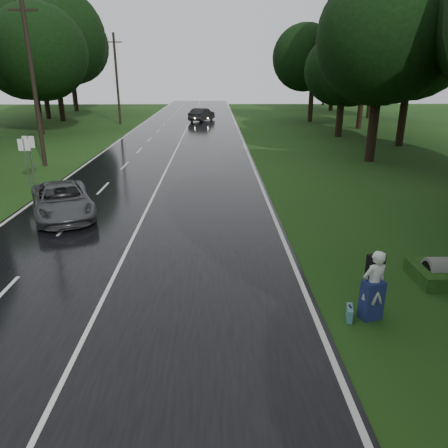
# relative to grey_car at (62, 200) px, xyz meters

# --- Properties ---
(ground) EXTENTS (160.00, 160.00, 0.00)m
(ground) POSITION_rel_grey_car_xyz_m (3.54, -9.22, -0.76)
(ground) COLOR #1D4013
(ground) RESTS_ON ground
(road) EXTENTS (12.00, 140.00, 0.04)m
(road) POSITION_rel_grey_car_xyz_m (3.54, 10.78, -0.74)
(road) COLOR black
(road) RESTS_ON ground
(lane_center) EXTENTS (0.12, 140.00, 0.01)m
(lane_center) POSITION_rel_grey_car_xyz_m (3.54, 10.78, -0.71)
(lane_center) COLOR silver
(lane_center) RESTS_ON road
(grey_car) EXTENTS (4.24, 5.69, 1.44)m
(grey_car) POSITION_rel_grey_car_xyz_m (0.00, 0.00, 0.00)
(grey_car) COLOR #444649
(grey_car) RESTS_ON road
(far_car) EXTENTS (3.44, 5.30, 1.65)m
(far_car) POSITION_rel_grey_car_xyz_m (5.07, 38.85, 0.11)
(far_car) COLOR black
(far_car) RESTS_ON road
(hitchhiker) EXTENTS (0.81, 0.77, 1.91)m
(hitchhiker) POSITION_rel_grey_car_xyz_m (10.79, -8.47, 0.13)
(hitchhiker) COLOR silver
(hitchhiker) RESTS_ON ground
(suitcase) EXTENTS (0.26, 0.52, 0.35)m
(suitcase) POSITION_rel_grey_car_xyz_m (10.22, -8.53, -0.58)
(suitcase) COLOR teal
(suitcase) RESTS_ON ground
(culvert) EXTENTS (1.53, 0.77, 0.77)m
(culvert) POSITION_rel_grey_car_xyz_m (13.97, -6.43, -0.76)
(culvert) COLOR slate
(culvert) RESTS_ON ground
(utility_pole_mid) EXTENTS (1.80, 0.28, 10.75)m
(utility_pole_mid) POSITION_rel_grey_car_xyz_m (-4.96, 11.02, -0.76)
(utility_pole_mid) COLOR black
(utility_pole_mid) RESTS_ON ground
(utility_pole_far) EXTENTS (1.80, 0.28, 10.44)m
(utility_pole_far) POSITION_rel_grey_car_xyz_m (-4.96, 35.86, -0.76)
(utility_pole_far) COLOR black
(utility_pole_far) RESTS_ON ground
(road_sign_a) EXTENTS (0.64, 0.10, 2.68)m
(road_sign_a) POSITION_rel_grey_car_xyz_m (-3.66, 5.31, -0.76)
(road_sign_a) COLOR white
(road_sign_a) RESTS_ON ground
(road_sign_b) EXTENTS (0.66, 0.10, 2.75)m
(road_sign_b) POSITION_rel_grey_car_xyz_m (-3.66, 5.94, -0.76)
(road_sign_b) COLOR white
(road_sign_b) RESTS_ON ground
(tree_left_e) EXTENTS (8.57, 8.57, 13.40)m
(tree_left_e) POSITION_rel_grey_car_xyz_m (-11.29, 27.04, -0.76)
(tree_left_e) COLOR black
(tree_left_e) RESTS_ON ground
(tree_left_f) EXTENTS (10.80, 10.80, 16.87)m
(tree_left_f) POSITION_rel_grey_car_xyz_m (-13.28, 39.57, -0.76)
(tree_left_f) COLOR black
(tree_left_f) RESTS_ON ground
(tree_right_d) EXTENTS (9.38, 9.38, 14.66)m
(tree_right_d) POSITION_rel_grey_car_xyz_m (17.94, 12.20, -0.76)
(tree_right_d) COLOR black
(tree_right_d) RESTS_ON ground
(tree_right_e) EXTENTS (7.17, 7.17, 11.21)m
(tree_right_e) POSITION_rel_grey_car_xyz_m (19.14, 24.68, -0.76)
(tree_right_e) COLOR black
(tree_right_e) RESTS_ON ground
(tree_right_f) EXTENTS (9.01, 9.01, 14.08)m
(tree_right_f) POSITION_rel_grey_car_xyz_m (19.11, 37.97, -0.76)
(tree_right_f) COLOR black
(tree_right_f) RESTS_ON ground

